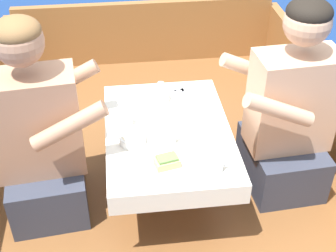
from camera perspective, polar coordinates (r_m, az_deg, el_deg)
ground_plane at (r=2.75m, az=0.02°, el=-12.91°), size 60.00×60.00×0.00m
boat_deck at (r=2.62m, az=0.02°, el=-10.56°), size 2.00×2.96×0.33m
bow_coaming at (r=3.57m, az=-2.84°, el=11.35°), size 1.88×0.06×0.47m
cockpit_table at (r=2.27m, az=0.00°, el=-1.26°), size 0.60×0.85×0.41m
person_port at (r=2.24m, az=-15.32°, el=-1.63°), size 0.55×0.48×1.02m
person_starboard at (r=2.38m, az=14.47°, el=1.06°), size 0.54×0.47×1.03m
plate_sandwich at (r=2.03m, az=-0.11°, el=-4.92°), size 0.19×0.19×0.01m
plate_bread at (r=2.38m, az=2.76°, el=2.09°), size 0.18×0.18×0.01m
sandwich at (r=2.01m, az=-0.11°, el=-4.34°), size 0.12×0.09×0.05m
bowl_port_near at (r=2.44m, az=-1.58°, el=3.68°), size 0.15×0.15×0.04m
bowl_starboard_near at (r=2.16m, az=-4.36°, el=-1.50°), size 0.12×0.12×0.04m
coffee_cup_port at (r=2.27m, az=-5.14°, el=0.98°), size 0.10×0.07×0.07m
coffee_cup_starboard at (r=2.01m, az=5.74°, el=-4.66°), size 0.10×0.07×0.06m
coffee_cup_center at (r=2.15m, az=0.20°, el=-1.32°), size 0.09×0.06×0.05m
utensil_spoon_center at (r=2.29m, az=-0.82°, el=0.61°), size 0.11×0.15×0.01m
utensil_spoon_port at (r=2.57m, az=-0.25°, el=4.97°), size 0.12×0.14×0.01m
utensil_knife_starboard at (r=2.45m, az=-4.27°, el=3.13°), size 0.11×0.14×0.00m
utensil_knife_port at (r=2.53m, az=1.11°, el=4.37°), size 0.17×0.04×0.00m
utensil_fork_starboard at (r=2.49m, az=2.18°, el=3.79°), size 0.05×0.17×0.00m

